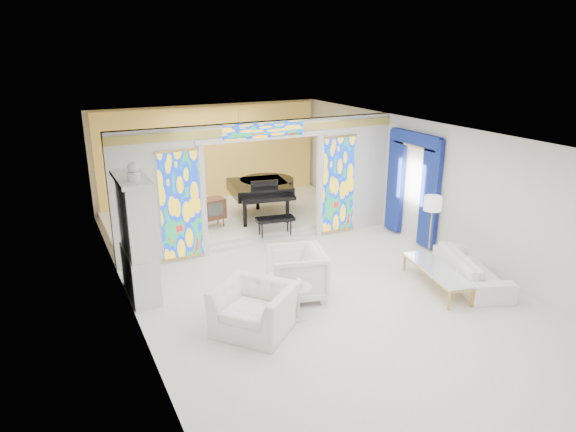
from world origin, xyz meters
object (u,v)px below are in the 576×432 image
armchair_left (254,309)px  grand_piano (263,187)px  sofa (472,269)px  china_cabinet (137,239)px  armchair_right (296,273)px  coffee_table (437,270)px  tv_console (212,209)px

armchair_left → grand_piano: grand_piano is taller
sofa → grand_piano: 5.97m
china_cabinet → armchair_left: bearing=-56.7°
armchair_left → grand_piano: size_ratio=0.43×
armchair_left → armchair_right: armchair_right is taller
coffee_table → tv_console: tv_console is taller
sofa → tv_console: bearing=56.5°
coffee_table → armchair_right: bearing=161.1°
china_cabinet → tv_console: china_cabinet is taller
sofa → coffee_table: size_ratio=1.08×
china_cabinet → sofa: 6.69m
armchair_left → grand_piano: 5.84m
china_cabinet → coffee_table: size_ratio=1.37×
china_cabinet → armchair_left: size_ratio=2.15×
grand_piano → coffee_table: bearing=-66.2°
armchair_left → china_cabinet: bearing=172.8°
china_cabinet → tv_console: size_ratio=3.63×
tv_console → armchair_right: bearing=-95.1°
china_cabinet → armchair_right: china_cabinet is taller
sofa → coffee_table: 0.83m
grand_piano → tv_console: (-1.60, -0.33, -0.29)m
armchair_right → coffee_table: armchair_right is taller
tv_console → grand_piano: bearing=1.9°
armchair_left → sofa: bearing=46.6°
coffee_table → tv_console: (-3.02, 5.04, 0.28)m
armchair_left → tv_console: bearing=129.4°
sofa → armchair_right: bearing=93.2°
china_cabinet → sofa: china_cabinet is taller
grand_piano → tv_console: bearing=-159.3°
armchair_left → tv_console: (0.88, 4.93, 0.26)m
armchair_left → coffee_table: 3.90m
armchair_right → tv_console: 4.14m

